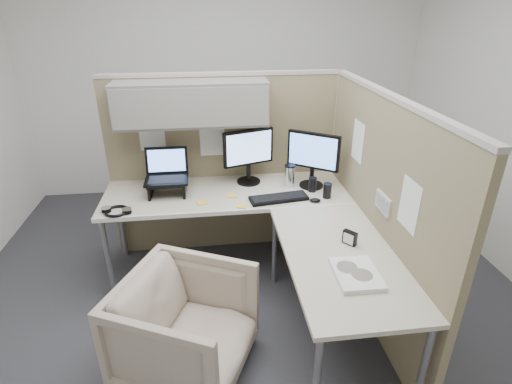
{
  "coord_description": "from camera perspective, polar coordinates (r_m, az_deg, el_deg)",
  "views": [
    {
      "loc": [
        -0.24,
        -2.43,
        2.13
      ],
      "look_at": [
        0.1,
        0.25,
        0.85
      ],
      "focal_mm": 28.0,
      "sensor_mm": 36.0,
      "label": 1
    }
  ],
  "objects": [
    {
      "name": "ground",
      "position": [
        3.24,
        -1.25,
        -15.74
      ],
      "size": [
        4.5,
        4.5,
        0.0
      ],
      "primitive_type": "plane",
      "color": "#2F2F34",
      "rests_on": "ground"
    },
    {
      "name": "partition_back",
      "position": [
        3.42,
        -6.54,
        7.62
      ],
      "size": [
        2.0,
        0.36,
        1.63
      ],
      "color": "#8B7D5B",
      "rests_on": "ground"
    },
    {
      "name": "partition_right",
      "position": [
        2.93,
        16.51,
        -2.36
      ],
      "size": [
        0.07,
        2.03,
        1.63
      ],
      "color": "#8B7D5B",
      "rests_on": "ground"
    },
    {
      "name": "desk",
      "position": [
        2.96,
        0.78,
        -3.85
      ],
      "size": [
        2.0,
        1.98,
        0.73
      ],
      "color": "beige",
      "rests_on": "ground"
    },
    {
      "name": "office_chair",
      "position": [
        2.59,
        -9.98,
        -17.97
      ],
      "size": [
        0.92,
        0.94,
        0.75
      ],
      "primitive_type": "imported",
      "rotation": [
        0.0,
        0.0,
        1.13
      ],
      "color": "beige",
      "rests_on": "ground"
    },
    {
      "name": "monitor_left",
      "position": [
        3.35,
        -1.09,
        5.71
      ],
      "size": [
        0.43,
        0.2,
        0.47
      ],
      "rotation": [
        0.0,
        0.0,
        0.32
      ],
      "color": "black",
      "rests_on": "desk"
    },
    {
      "name": "monitor_right",
      "position": [
        3.31,
        8.14,
        5.19
      ],
      "size": [
        0.38,
        0.28,
        0.47
      ],
      "rotation": [
        0.0,
        0.0,
        -0.61
      ],
      "color": "black",
      "rests_on": "desk"
    },
    {
      "name": "laptop_station",
      "position": [
        3.28,
        -12.61,
        2.02
      ],
      "size": [
        0.34,
        0.29,
        0.35
      ],
      "color": "black",
      "rests_on": "desk"
    },
    {
      "name": "keyboard",
      "position": [
        3.14,
        3.27,
        -0.9
      ],
      "size": [
        0.48,
        0.21,
        0.02
      ],
      "primitive_type": "cube",
      "rotation": [
        0.0,
        0.0,
        0.14
      ],
      "color": "black",
      "rests_on": "desk"
    },
    {
      "name": "mouse",
      "position": [
        3.14,
        8.45,
        -1.17
      ],
      "size": [
        0.1,
        0.07,
        0.03
      ],
      "primitive_type": "ellipsoid",
      "rotation": [
        0.0,
        0.0,
        -0.21
      ],
      "color": "black",
      "rests_on": "desk"
    },
    {
      "name": "travel_mug",
      "position": [
        3.36,
        4.83,
        2.37
      ],
      "size": [
        0.09,
        0.09,
        0.19
      ],
      "color": "silver",
      "rests_on": "desk"
    },
    {
      "name": "soda_can_green",
      "position": [
        3.2,
        10.14,
        0.19
      ],
      "size": [
        0.07,
        0.07,
        0.12
      ],
      "primitive_type": "cylinder",
      "color": "black",
      "rests_on": "desk"
    },
    {
      "name": "soda_can_silver",
      "position": [
        3.29,
        8.07,
        1.08
      ],
      "size": [
        0.07,
        0.07,
        0.12
      ],
      "primitive_type": "cylinder",
      "color": "black",
      "rests_on": "desk"
    },
    {
      "name": "sticky_note_d",
      "position": [
        3.21,
        -3.49,
        -0.52
      ],
      "size": [
        0.08,
        0.08,
        0.01
      ],
      "primitive_type": "cube",
      "rotation": [
        0.0,
        0.0,
        -0.01
      ],
      "color": "yellow",
      "rests_on": "desk"
    },
    {
      "name": "sticky_note_b",
      "position": [
        3.04,
        -2.08,
        -1.98
      ],
      "size": [
        0.09,
        0.09,
        0.01
      ],
      "primitive_type": "cube",
      "rotation": [
        0.0,
        0.0,
        -0.22
      ],
      "color": "yellow",
      "rests_on": "desk"
    },
    {
      "name": "sticky_note_a",
      "position": [
        3.12,
        -7.76,
        -1.51
      ],
      "size": [
        0.1,
        0.1,
        0.01
      ],
      "primitive_type": "cube",
      "rotation": [
        0.0,
        0.0,
        0.34
      ],
      "color": "yellow",
      "rests_on": "desk"
    },
    {
      "name": "headphones",
      "position": [
        3.12,
        -19.29,
        -2.56
      ],
      "size": [
        0.22,
        0.22,
        0.03
      ],
      "rotation": [
        0.0,
        0.0,
        -0.26
      ],
      "color": "black",
      "rests_on": "desk"
    },
    {
      "name": "paper_stack",
      "position": [
        2.37,
        14.14,
        -11.29
      ],
      "size": [
        0.25,
        0.32,
        0.03
      ],
      "rotation": [
        0.0,
        0.0,
        -0.02
      ],
      "color": "white",
      "rests_on": "desk"
    },
    {
      "name": "desk_clock",
      "position": [
        2.63,
        13.23,
        -6.39
      ],
      "size": [
        0.09,
        0.09,
        0.09
      ],
      "rotation": [
        0.0,
        0.0,
        -0.87
      ],
      "color": "black",
      "rests_on": "desk"
    }
  ]
}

